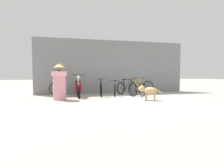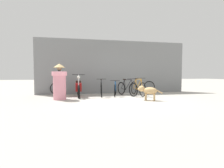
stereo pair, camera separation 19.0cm
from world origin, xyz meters
name	(u,v)px [view 1 (the left image)]	position (x,y,z in m)	size (l,w,h in m)	color
ground_plane	(130,100)	(0.00, 0.00, 0.00)	(60.00, 60.00, 0.00)	#ADA89E
shop_wall_back	(113,67)	(0.00, 2.94, 1.52)	(8.75, 0.20, 3.05)	slate
bicycle_0	(101,89)	(-0.97, 1.61, 0.36)	(0.46, 1.66, 0.88)	black
bicycle_1	(115,89)	(-0.25, 1.59, 0.34)	(0.56, 1.54, 0.80)	black
bicycle_2	(126,89)	(0.37, 1.59, 0.36)	(0.65, 1.64, 0.89)	black
bicycle_3	(137,88)	(0.93, 1.50, 0.38)	(0.46, 1.80, 0.92)	black
motorcycle	(78,88)	(-2.10, 1.68, 0.44)	(0.58, 2.00, 1.09)	black
stray_dog	(148,91)	(0.73, -0.23, 0.41)	(0.94, 0.63, 0.62)	tan
person_in_robes	(59,82)	(-2.92, 0.83, 0.78)	(0.88, 0.88, 1.56)	pink
spare_tire_left	(148,87)	(2.10, 2.68, 0.35)	(0.69, 0.10, 0.69)	black
spare_tire_right	(56,89)	(-3.23, 2.69, 0.34)	(0.67, 0.10, 0.67)	black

